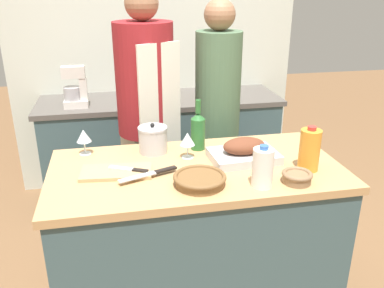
{
  "coord_description": "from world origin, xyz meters",
  "views": [
    {
      "loc": [
        -0.38,
        -1.81,
        1.79
      ],
      "look_at": [
        0.0,
        0.11,
        1.01
      ],
      "focal_mm": 38.0,
      "sensor_mm": 36.0,
      "label": 1
    }
  ],
  "objects_px": {
    "roasting_pan": "(244,152)",
    "person_cook_aproned": "(147,114)",
    "knife_chef": "(150,174)",
    "wicker_basket": "(200,179)",
    "cutting_board": "(116,172)",
    "milk_jug": "(263,168)",
    "person_cook_guest": "(217,114)",
    "juice_jug": "(310,150)",
    "knife_paring": "(130,169)",
    "wine_glass_right": "(187,140)",
    "stand_mixer": "(75,90)",
    "condiment_bottle_short": "(170,93)",
    "condiment_bottle_tall": "(199,86)",
    "stock_pot": "(153,140)",
    "wine_bottle_green": "(198,130)",
    "wine_glass_left": "(84,136)",
    "mixing_bowl": "(297,177)"
  },
  "relations": [
    {
      "from": "condiment_bottle_short",
      "to": "person_cook_guest",
      "type": "relative_size",
      "value": 0.08
    },
    {
      "from": "stand_mixer",
      "to": "wicker_basket",
      "type": "bearing_deg",
      "value": -67.34
    },
    {
      "from": "wine_bottle_green",
      "to": "condiment_bottle_short",
      "type": "bearing_deg",
      "value": 89.31
    },
    {
      "from": "wine_glass_right",
      "to": "stand_mixer",
      "type": "bearing_deg",
      "value": 117.87
    },
    {
      "from": "wine_glass_right",
      "to": "stand_mixer",
      "type": "distance_m",
      "value": 1.37
    },
    {
      "from": "milk_jug",
      "to": "person_cook_guest",
      "type": "xyz_separation_m",
      "value": [
        0.05,
        0.99,
        -0.06
      ]
    },
    {
      "from": "wine_bottle_green",
      "to": "knife_paring",
      "type": "xyz_separation_m",
      "value": [
        -0.39,
        -0.24,
        -0.09
      ]
    },
    {
      "from": "wicker_basket",
      "to": "cutting_board",
      "type": "xyz_separation_m",
      "value": [
        -0.37,
        0.19,
        -0.02
      ]
    },
    {
      "from": "juice_jug",
      "to": "knife_paring",
      "type": "height_order",
      "value": "juice_jug"
    },
    {
      "from": "roasting_pan",
      "to": "person_cook_aproned",
      "type": "relative_size",
      "value": 0.2
    },
    {
      "from": "wine_bottle_green",
      "to": "wine_glass_right",
      "type": "distance_m",
      "value": 0.14
    },
    {
      "from": "knife_paring",
      "to": "condiment_bottle_tall",
      "type": "bearing_deg",
      "value": 65.49
    },
    {
      "from": "condiment_bottle_short",
      "to": "wine_glass_right",
      "type": "bearing_deg",
      "value": -94.26
    },
    {
      "from": "roasting_pan",
      "to": "cutting_board",
      "type": "xyz_separation_m",
      "value": [
        -0.65,
        -0.03,
        -0.04
      ]
    },
    {
      "from": "person_cook_guest",
      "to": "knife_chef",
      "type": "bearing_deg",
      "value": -114.94
    },
    {
      "from": "roasting_pan",
      "to": "person_cook_guest",
      "type": "bearing_deg",
      "value": 86.55
    },
    {
      "from": "juice_jug",
      "to": "person_cook_guest",
      "type": "xyz_separation_m",
      "value": [
        -0.23,
        0.87,
        -0.08
      ]
    },
    {
      "from": "juice_jug",
      "to": "wine_glass_left",
      "type": "xyz_separation_m",
      "value": [
        -1.09,
        0.41,
        -0.0
      ]
    },
    {
      "from": "knife_paring",
      "to": "person_cook_guest",
      "type": "relative_size",
      "value": 0.11
    },
    {
      "from": "stand_mixer",
      "to": "roasting_pan",
      "type": "bearing_deg",
      "value": -54.7
    },
    {
      "from": "wicker_basket",
      "to": "milk_jug",
      "type": "relative_size",
      "value": 1.22
    },
    {
      "from": "condiment_bottle_short",
      "to": "person_cook_aproned",
      "type": "height_order",
      "value": "person_cook_aproned"
    },
    {
      "from": "condiment_bottle_short",
      "to": "condiment_bottle_tall",
      "type": "bearing_deg",
      "value": 15.3
    },
    {
      "from": "condiment_bottle_tall",
      "to": "wine_glass_right",
      "type": "bearing_deg",
      "value": -104.88
    },
    {
      "from": "wine_bottle_green",
      "to": "wine_glass_left",
      "type": "bearing_deg",
      "value": 175.59
    },
    {
      "from": "juice_jug",
      "to": "person_cook_aproned",
      "type": "xyz_separation_m",
      "value": [
        -0.71,
        0.88,
        -0.05
      ]
    },
    {
      "from": "wine_glass_right",
      "to": "person_cook_aproned",
      "type": "bearing_deg",
      "value": 103.77
    },
    {
      "from": "knife_chef",
      "to": "wicker_basket",
      "type": "bearing_deg",
      "value": -29.41
    },
    {
      "from": "knife_chef",
      "to": "condiment_bottle_short",
      "type": "bearing_deg",
      "value": 77.92
    },
    {
      "from": "wine_glass_left",
      "to": "cutting_board",
      "type": "bearing_deg",
      "value": -60.6
    },
    {
      "from": "wine_bottle_green",
      "to": "knife_chef",
      "type": "xyz_separation_m",
      "value": [
        -0.29,
        -0.31,
        -0.09
      ]
    },
    {
      "from": "knife_paring",
      "to": "condiment_bottle_short",
      "type": "relative_size",
      "value": 1.41
    },
    {
      "from": "stock_pot",
      "to": "juice_jug",
      "type": "xyz_separation_m",
      "value": [
        0.72,
        -0.37,
        0.03
      ]
    },
    {
      "from": "roasting_pan",
      "to": "stock_pot",
      "type": "height_order",
      "value": "stock_pot"
    },
    {
      "from": "juice_jug",
      "to": "condiment_bottle_tall",
      "type": "distance_m",
      "value": 1.59
    },
    {
      "from": "wine_bottle_green",
      "to": "stand_mixer",
      "type": "bearing_deg",
      "value": 123.13
    },
    {
      "from": "mixing_bowl",
      "to": "person_cook_guest",
      "type": "xyz_separation_m",
      "value": [
        -0.12,
        0.99,
        -0.0
      ]
    },
    {
      "from": "cutting_board",
      "to": "wine_bottle_green",
      "type": "bearing_deg",
      "value": 27.01
    },
    {
      "from": "juice_jug",
      "to": "knife_chef",
      "type": "xyz_separation_m",
      "value": [
        -0.77,
        0.06,
        -0.08
      ]
    },
    {
      "from": "roasting_pan",
      "to": "stock_pot",
      "type": "xyz_separation_m",
      "value": [
        -0.45,
        0.2,
        0.03
      ]
    },
    {
      "from": "wicker_basket",
      "to": "stock_pot",
      "type": "relative_size",
      "value": 1.46
    },
    {
      "from": "wine_bottle_green",
      "to": "person_cook_aproned",
      "type": "bearing_deg",
      "value": 114.19
    },
    {
      "from": "roasting_pan",
      "to": "stand_mixer",
      "type": "xyz_separation_m",
      "value": [
        -0.92,
        1.3,
        0.05
      ]
    },
    {
      "from": "juice_jug",
      "to": "milk_jug",
      "type": "bearing_deg",
      "value": -156.78
    },
    {
      "from": "condiment_bottle_tall",
      "to": "stock_pot",
      "type": "bearing_deg",
      "value": -113.29
    },
    {
      "from": "roasting_pan",
      "to": "wine_glass_left",
      "type": "relative_size",
      "value": 2.58
    },
    {
      "from": "roasting_pan",
      "to": "person_cook_aproned",
      "type": "xyz_separation_m",
      "value": [
        -0.43,
        0.72,
        0.01
      ]
    },
    {
      "from": "wicker_basket",
      "to": "person_cook_aproned",
      "type": "xyz_separation_m",
      "value": [
        -0.15,
        0.94,
        0.03
      ]
    },
    {
      "from": "roasting_pan",
      "to": "milk_jug",
      "type": "xyz_separation_m",
      "value": [
        -0.01,
        -0.29,
        0.05
      ]
    },
    {
      "from": "roasting_pan",
      "to": "person_cook_aproned",
      "type": "height_order",
      "value": "person_cook_aproned"
    }
  ]
}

